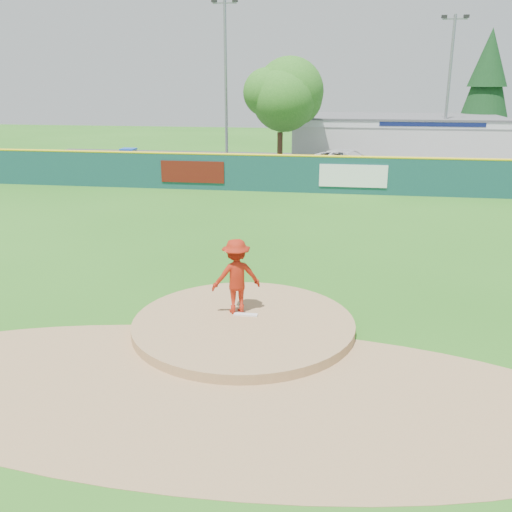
% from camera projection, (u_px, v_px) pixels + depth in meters
% --- Properties ---
extents(ground, '(120.00, 120.00, 0.00)m').
position_uv_depth(ground, '(244.00, 329.00, 14.21)').
color(ground, '#286B19').
rests_on(ground, ground).
extents(pitchers_mound, '(5.50, 5.50, 0.50)m').
position_uv_depth(pitchers_mound, '(244.00, 329.00, 14.21)').
color(pitchers_mound, '#9E774C').
rests_on(pitchers_mound, ground).
extents(pitching_rubber, '(0.60, 0.15, 0.04)m').
position_uv_depth(pitching_rubber, '(246.00, 315.00, 14.41)').
color(pitching_rubber, white).
rests_on(pitching_rubber, pitchers_mound).
extents(infield_dirt_arc, '(15.40, 15.40, 0.01)m').
position_uv_depth(infield_dirt_arc, '(217.00, 391.00, 11.38)').
color(infield_dirt_arc, '#9E774C').
rests_on(infield_dirt_arc, ground).
extents(parking_lot, '(44.00, 16.00, 0.02)m').
position_uv_depth(parking_lot, '(311.00, 168.00, 39.67)').
color(parking_lot, '#38383A').
rests_on(parking_lot, ground).
extents(pitcher, '(1.43, 1.15, 1.93)m').
position_uv_depth(pitcher, '(236.00, 276.00, 14.35)').
color(pitcher, '#9D1E0D').
rests_on(pitcher, pitchers_mound).
extents(van, '(6.03, 4.49, 1.52)m').
position_uv_depth(van, '(348.00, 162.00, 37.04)').
color(van, silver).
rests_on(van, parking_lot).
extents(pool_building_grp, '(15.20, 8.20, 3.31)m').
position_uv_depth(pool_building_grp, '(396.00, 138.00, 43.00)').
color(pool_building_grp, silver).
rests_on(pool_building_grp, ground).
extents(fence_banners, '(12.44, 0.04, 1.20)m').
position_uv_depth(fence_banners, '(271.00, 174.00, 31.05)').
color(fence_banners, '#59140C').
rests_on(fence_banners, ground).
extents(playground_slide, '(0.94, 2.65, 1.46)m').
position_uv_depth(playground_slide, '(128.00, 159.00, 38.56)').
color(playground_slide, blue).
rests_on(playground_slide, ground).
extents(outfield_fence, '(40.00, 0.14, 2.07)m').
position_uv_depth(outfield_fence, '(302.00, 173.00, 30.86)').
color(outfield_fence, '#144242').
rests_on(outfield_fence, ground).
extents(deciduous_tree, '(5.60, 5.60, 7.36)m').
position_uv_depth(deciduous_tree, '(280.00, 101.00, 36.72)').
color(deciduous_tree, '#382314').
rests_on(deciduous_tree, ground).
extents(conifer_tree, '(4.40, 4.40, 9.50)m').
position_uv_depth(conifer_tree, '(487.00, 84.00, 44.58)').
color(conifer_tree, '#382314').
rests_on(conifer_tree, ground).
extents(light_pole_left, '(1.75, 0.25, 11.00)m').
position_uv_depth(light_pole_left, '(226.00, 77.00, 38.75)').
color(light_pole_left, gray).
rests_on(light_pole_left, ground).
extents(light_pole_right, '(1.75, 0.25, 10.00)m').
position_uv_depth(light_pole_right, '(449.00, 85.00, 38.57)').
color(light_pole_right, gray).
rests_on(light_pole_right, ground).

